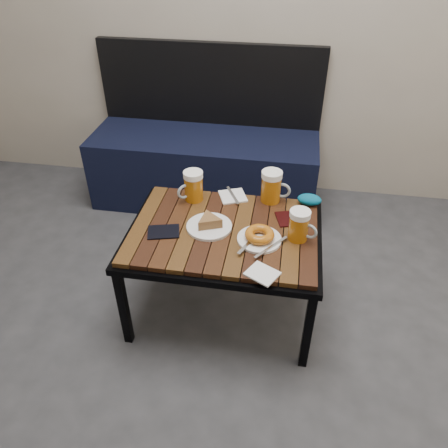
% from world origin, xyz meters
% --- Properties ---
extents(bench, '(1.40, 0.50, 0.95)m').
position_xyz_m(bench, '(-0.29, 1.76, 0.27)').
color(bench, black).
rests_on(bench, ground).
extents(cafe_table, '(0.84, 0.62, 0.47)m').
position_xyz_m(cafe_table, '(-0.01, 0.81, 0.43)').
color(cafe_table, black).
rests_on(cafe_table, ground).
extents(beer_mug_left, '(0.13, 0.13, 0.15)m').
position_xyz_m(beer_mug_left, '(-0.19, 1.02, 0.55)').
color(beer_mug_left, '#AB5E0D').
rests_on(beer_mug_left, cafe_table).
extents(beer_mug_centre, '(0.14, 0.10, 0.15)m').
position_xyz_m(beer_mug_centre, '(0.17, 1.07, 0.55)').
color(beer_mug_centre, '#AB5E0D').
rests_on(beer_mug_centre, cafe_table).
extents(beer_mug_right, '(0.13, 0.11, 0.14)m').
position_xyz_m(beer_mug_right, '(0.30, 0.79, 0.54)').
color(beer_mug_right, '#AB5E0D').
rests_on(beer_mug_right, cafe_table).
extents(plate_pie, '(0.20, 0.20, 0.06)m').
position_xyz_m(plate_pie, '(-0.08, 0.81, 0.49)').
color(plate_pie, white).
rests_on(plate_pie, cafe_table).
extents(plate_bagel, '(0.21, 0.23, 0.05)m').
position_xyz_m(plate_bagel, '(0.14, 0.75, 0.49)').
color(plate_bagel, white).
rests_on(plate_bagel, cafe_table).
extents(napkin_left, '(0.16, 0.16, 0.01)m').
position_xyz_m(napkin_left, '(-0.01, 1.07, 0.48)').
color(napkin_left, white).
rests_on(napkin_left, cafe_table).
extents(napkin_right, '(0.15, 0.14, 0.01)m').
position_xyz_m(napkin_right, '(0.18, 0.55, 0.48)').
color(napkin_right, white).
rests_on(napkin_right, cafe_table).
extents(passport_navy, '(0.15, 0.13, 0.01)m').
position_xyz_m(passport_navy, '(-0.26, 0.74, 0.48)').
color(passport_navy, black).
rests_on(passport_navy, cafe_table).
extents(passport_burgundy, '(0.11, 0.13, 0.01)m').
position_xyz_m(passport_burgundy, '(0.25, 0.92, 0.47)').
color(passport_burgundy, black).
rests_on(passport_burgundy, cafe_table).
extents(knit_pouch, '(0.12, 0.08, 0.05)m').
position_xyz_m(knit_pouch, '(0.35, 1.07, 0.50)').
color(knit_pouch, '#055388').
rests_on(knit_pouch, cafe_table).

